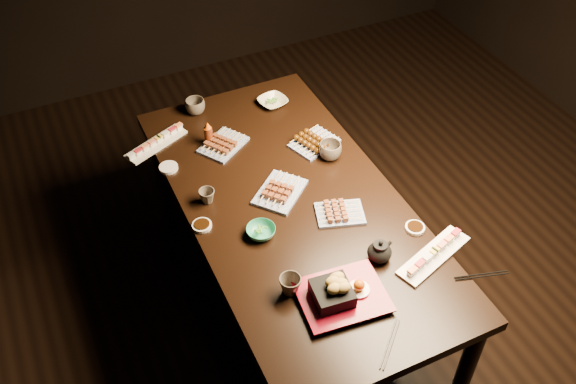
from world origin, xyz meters
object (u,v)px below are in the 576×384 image
object	(u,v)px
sushi_platter_near	(434,253)
edamame_bowl_cream	(273,102)
teacup_far_left	(207,196)
dining_table	(292,258)
teacup_mid_right	(330,151)
yakitori_plate_center	(280,189)
edamame_bowl_green	(261,231)
teacup_far_right	(195,106)
condiment_bottle	(208,133)
yakitori_plate_right	(340,210)
teapot	(380,250)
yakitori_plate_left	(223,142)
tempura_tray	(343,289)
sushi_platter_far	(156,142)
teacup_near_left	(290,285)

from	to	relation	value
sushi_platter_near	edamame_bowl_cream	size ratio (longest dim) A/B	2.55
edamame_bowl_cream	teacup_far_left	distance (m)	0.76
dining_table	teacup_mid_right	bearing A→B (deg)	21.56
dining_table	yakitori_plate_center	distance (m)	0.41
dining_table	edamame_bowl_green	size ratio (longest dim) A/B	14.72
edamame_bowl_green	teacup_far_right	size ratio (longest dim) A/B	1.22
teacup_far_right	condiment_bottle	size ratio (longest dim) A/B	0.79
teacup_mid_right	teacup_far_left	bearing A→B (deg)	-176.94
yakitori_plate_right	teacup_far_right	size ratio (longest dim) A/B	2.03
edamame_bowl_green	teapot	bearing A→B (deg)	-40.25
yakitori_plate_left	condiment_bottle	bearing A→B (deg)	104.55
tempura_tray	teapot	distance (m)	0.26
dining_table	edamame_bowl_green	bearing A→B (deg)	-163.25
sushi_platter_far	yakitori_plate_right	distance (m)	0.98
yakitori_plate_left	condiment_bottle	size ratio (longest dim) A/B	1.73
sushi_platter_far	teacup_mid_right	world-z (taller)	teacup_mid_right
yakitori_plate_left	teacup_near_left	size ratio (longest dim) A/B	2.54
teacup_far_right	teacup_far_left	bearing A→B (deg)	-104.85
teacup_far_left	sushi_platter_near	bearing A→B (deg)	-43.69
yakitori_plate_center	teacup_far_left	bearing A→B (deg)	123.96
teacup_near_left	teacup_far_left	size ratio (longest dim) A/B	1.22
yakitori_plate_right	sushi_platter_far	bearing A→B (deg)	144.20
sushi_platter_near	yakitori_plate_center	world-z (taller)	yakitori_plate_center
sushi_platter_far	yakitori_plate_center	world-z (taller)	yakitori_plate_center
sushi_platter_far	edamame_bowl_cream	bearing A→B (deg)	161.18
sushi_platter_near	sushi_platter_far	distance (m)	1.41
edamame_bowl_green	yakitori_plate_right	bearing A→B (deg)	-6.18
sushi_platter_far	tempura_tray	xyz separation A→B (m)	(0.37, -1.18, 0.04)
sushi_platter_far	condiment_bottle	bearing A→B (deg)	133.50
yakitori_plate_left	condiment_bottle	distance (m)	0.08
edamame_bowl_green	edamame_bowl_cream	bearing A→B (deg)	62.74
edamame_bowl_green	yakitori_plate_center	bearing A→B (deg)	47.67
sushi_platter_near	sushi_platter_far	size ratio (longest dim) A/B	1.12
edamame_bowl_cream	teacup_far_right	bearing A→B (deg)	164.74
sushi_platter_far	yakitori_plate_left	bearing A→B (deg)	129.16
yakitori_plate_center	teapot	distance (m)	0.55
teacup_mid_right	teacup_far_right	bearing A→B (deg)	127.21
dining_table	yakitori_plate_left	xyz separation A→B (m)	(-0.14, 0.49, 0.40)
yakitori_plate_right	condiment_bottle	xyz separation A→B (m)	(-0.34, 0.69, 0.04)
teapot	sushi_platter_near	bearing A→B (deg)	-38.09
teapot	condiment_bottle	bearing A→B (deg)	95.42
teacup_far_left	teapot	xyz separation A→B (m)	(0.51, -0.60, 0.02)
yakitori_plate_left	edamame_bowl_green	size ratio (longest dim) A/B	1.79
tempura_tray	teacup_far_right	xyz separation A→B (m)	(-0.11, 1.34, -0.02)
dining_table	sushi_platter_near	bearing A→B (deg)	-66.81
yakitori_plate_left	tempura_tray	bearing A→B (deg)	-118.40
teacup_mid_right	teacup_far_right	distance (m)	0.75
edamame_bowl_cream	teacup_near_left	bearing A→B (deg)	-111.01
teapot	condiment_bottle	distance (m)	1.04
tempura_tray	condiment_bottle	xyz separation A→B (m)	(-0.14, 1.08, 0.00)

